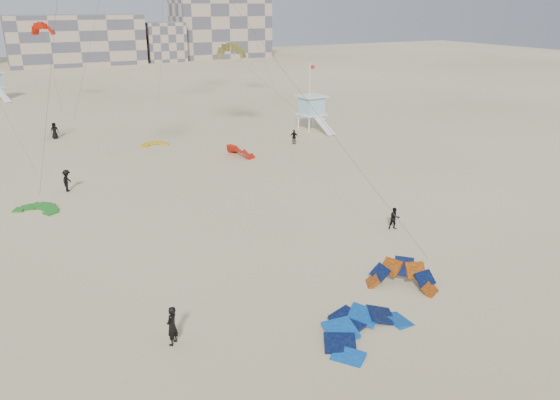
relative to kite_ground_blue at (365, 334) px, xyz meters
name	(u,v)px	position (x,y,z in m)	size (l,w,h in m)	color
ground	(256,326)	(-4.36, 2.95, 0.00)	(320.00, 320.00, 0.00)	beige
kite_ground_blue	(365,334)	(0.00, 0.00, 0.00)	(4.89, 5.02, 1.13)	blue
kite_ground_orange	(401,286)	(4.49, 2.91, 0.00)	(3.61, 3.06, 2.09)	#D4550A
kite_ground_green	(38,210)	(-12.41, 24.73, 0.00)	(3.13, 3.31, 0.49)	#1D8813
kite_ground_red_far	(240,156)	(7.34, 32.11, 0.00)	(3.56, 3.02, 2.13)	#E81200
kite_ground_yellow	(154,145)	(0.70, 40.57, 0.00)	(2.68, 2.82, 0.38)	yellow
kitesurfer_main	(172,326)	(-8.32, 3.39, 0.96)	(0.70, 0.46, 1.92)	black
kitesurfer_b	(394,219)	(9.21, 9.56, 0.78)	(0.76, 0.59, 1.57)	black
kitesurfer_c	(67,181)	(-9.77, 28.36, 0.93)	(1.20, 0.69, 1.86)	black
kitesurfer_d	(294,137)	(14.63, 33.93, 0.81)	(0.95, 0.40, 1.63)	black
kitesurfer_e	(54,131)	(-8.64, 48.79, 0.93)	(0.91, 0.59, 1.87)	black
kitesurfer_f	(318,102)	(28.55, 51.92, 0.80)	(1.49, 0.48, 1.61)	black
kite_fly_olive	(231,52)	(10.01, 40.36, 9.57)	(9.46, 11.53, 9.76)	olive
kite_fly_red	(43,30)	(-6.63, 70.37, 11.12)	(4.88, 12.58, 11.59)	#E81200
lifeguard_tower_near	(312,113)	(20.02, 39.41, 2.09)	(3.26, 5.91, 4.22)	white
flagpole	(310,96)	(19.50, 39.04, 4.26)	(0.66, 0.10, 8.12)	white
condo_mid	(75,40)	(5.64, 132.95, 6.00)	(32.00, 16.00, 12.00)	tan
condo_east	(221,28)	(45.64, 134.95, 8.00)	(26.00, 14.00, 16.00)	tan
condo_fill_right	(163,42)	(27.64, 130.95, 5.00)	(10.00, 10.00, 10.00)	tan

